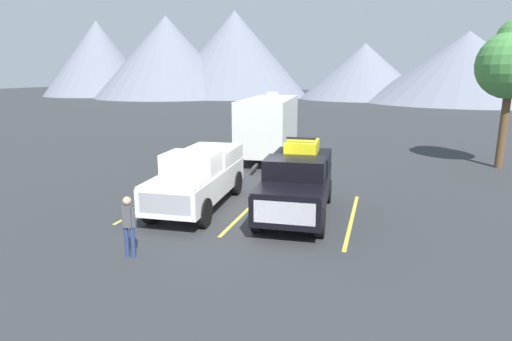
{
  "coord_description": "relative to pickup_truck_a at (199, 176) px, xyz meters",
  "views": [
    {
      "loc": [
        4.42,
        -13.0,
        4.7
      ],
      "look_at": [
        0.0,
        1.53,
        1.2
      ],
      "focal_mm": 29.38,
      "sensor_mm": 36.0,
      "label": 1
    }
  ],
  "objects": [
    {
      "name": "ground_plane",
      "position": [
        1.81,
        -0.44,
        -1.12
      ],
      "size": [
        240.0,
        240.0,
        0.0
      ],
      "primitive_type": "plane",
      "color": "#2D3033"
    },
    {
      "name": "pickup_truck_a",
      "position": [
        0.0,
        0.0,
        0.0
      ],
      "size": [
        2.39,
        5.7,
        2.09
      ],
      "color": "white",
      "rests_on": "ground"
    },
    {
      "name": "pickup_truck_b",
      "position": [
        3.56,
        0.17,
        0.03
      ],
      "size": [
        2.47,
        5.34,
        2.55
      ],
      "color": "black",
      "rests_on": "ground"
    },
    {
      "name": "lot_stripe_a",
      "position": [
        -1.82,
        0.09,
        -1.12
      ],
      "size": [
        0.12,
        5.5,
        0.01
      ],
      "primitive_type": "cube",
      "color": "gold",
      "rests_on": "ground"
    },
    {
      "name": "lot_stripe_b",
      "position": [
        1.81,
        0.09,
        -1.12
      ],
      "size": [
        0.12,
        5.5,
        0.01
      ],
      "primitive_type": "cube",
      "color": "gold",
      "rests_on": "ground"
    },
    {
      "name": "lot_stripe_c",
      "position": [
        5.44,
        0.09,
        -1.12
      ],
      "size": [
        0.12,
        5.5,
        0.01
      ],
      "primitive_type": "cube",
      "color": "gold",
      "rests_on": "ground"
    },
    {
      "name": "camper_trailer_a",
      "position": [
        -0.07,
        9.95,
        0.81
      ],
      "size": [
        3.36,
        9.21,
        3.66
      ],
      "color": "silver",
      "rests_on": "ground"
    },
    {
      "name": "person_a",
      "position": [
        0.08,
        -4.59,
        -0.17
      ],
      "size": [
        0.36,
        0.23,
        1.65
      ],
      "color": "navy",
      "rests_on": "ground"
    },
    {
      "name": "mountain_ridge",
      "position": [
        -0.56,
        70.08,
        5.71
      ],
      "size": [
        147.0,
        43.35,
        17.71
      ],
      "color": "slate",
      "rests_on": "ground"
    }
  ]
}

